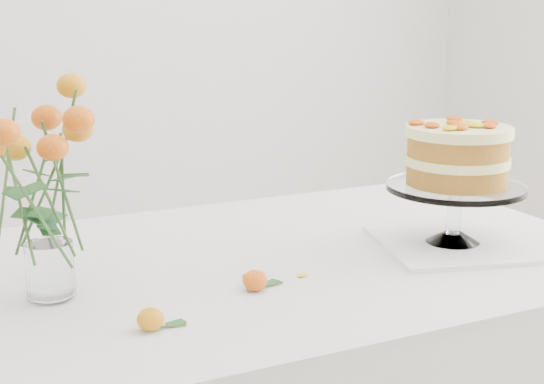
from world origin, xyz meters
The scene contains 8 objects.
table centered at (0.00, 0.00, 0.67)m, with size 1.43×0.93×0.76m.
napkin centered at (0.37, -0.11, 0.76)m, with size 0.31×0.31×0.01m, color white.
cake_stand centered at (0.37, -0.11, 0.95)m, with size 0.30×0.30×0.27m.
rose_vase centered at (-0.48, -0.05, 1.00)m, with size 0.28×0.28×0.42m.
loose_rose_near centered at (-0.36, -0.26, 0.77)m, with size 0.08×0.04×0.04m.
loose_rose_far centered at (-0.13, -0.17, 0.78)m, with size 0.08×0.05×0.04m.
stray_petal_a centered at (-0.12, -0.10, 0.76)m, with size 0.03×0.02×0.00m, color yellow.
stray_petal_b centered at (-0.02, -0.14, 0.76)m, with size 0.03×0.02×0.00m, color yellow.
Camera 1 is at (-0.68, -1.38, 1.27)m, focal length 50.00 mm.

